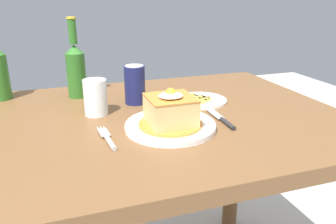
{
  "coord_description": "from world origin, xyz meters",
  "views": [
    {
      "loc": [
        -0.23,
        -0.88,
        1.09
      ],
      "look_at": [
        0.04,
        -0.09,
        0.79
      ],
      "focal_mm": 35.89,
      "sensor_mm": 36.0,
      "label": 1
    }
  ],
  "objects": [
    {
      "name": "dining_table",
      "position": [
        0.0,
        0.0,
        0.63
      ],
      "size": [
        1.17,
        0.82,
        0.75
      ],
      "color": "brown",
      "rests_on": "ground_plane"
    },
    {
      "name": "main_plate",
      "position": [
        0.04,
        -0.11,
        0.76
      ],
      "size": [
        0.24,
        0.24,
        0.02
      ],
      "color": "white",
      "rests_on": "dining_table"
    },
    {
      "name": "sandwich_meal",
      "position": [
        0.04,
        -0.11,
        0.8
      ],
      "size": [
        0.17,
        0.17,
        0.1
      ],
      "color": "orange",
      "rests_on": "main_plate"
    },
    {
      "name": "fork",
      "position": [
        -0.13,
        -0.14,
        0.75
      ],
      "size": [
        0.03,
        0.14,
        0.01
      ],
      "color": "silver",
      "rests_on": "dining_table"
    },
    {
      "name": "knife",
      "position": [
        0.2,
        -0.11,
        0.75
      ],
      "size": [
        0.02,
        0.17,
        0.01
      ],
      "color": "#262628",
      "rests_on": "dining_table"
    },
    {
      "name": "soda_can",
      "position": [
        0.01,
        0.13,
        0.81
      ],
      "size": [
        0.07,
        0.07,
        0.12
      ],
      "color": "#191E51",
      "rests_on": "dining_table"
    },
    {
      "name": "beer_bottle_green_far",
      "position": [
        -0.16,
        0.27,
        0.85
      ],
      "size": [
        0.06,
        0.06,
        0.27
      ],
      "color": "#2D6B23",
      "rests_on": "dining_table"
    },
    {
      "name": "drinking_glass",
      "position": [
        -0.13,
        0.07,
        0.79
      ],
      "size": [
        0.07,
        0.07,
        0.1
      ],
      "color": "#3F2314",
      "rests_on": "dining_table"
    },
    {
      "name": "side_plate_fries",
      "position": [
        0.21,
        0.08,
        0.75
      ],
      "size": [
        0.17,
        0.17,
        0.02
      ],
      "color": "white",
      "rests_on": "dining_table"
    }
  ]
}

